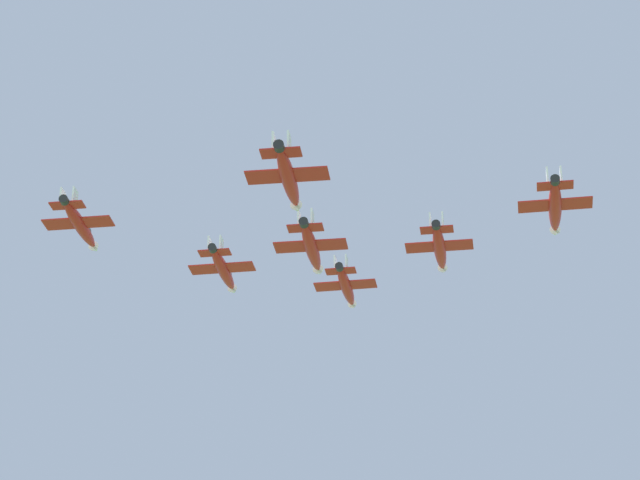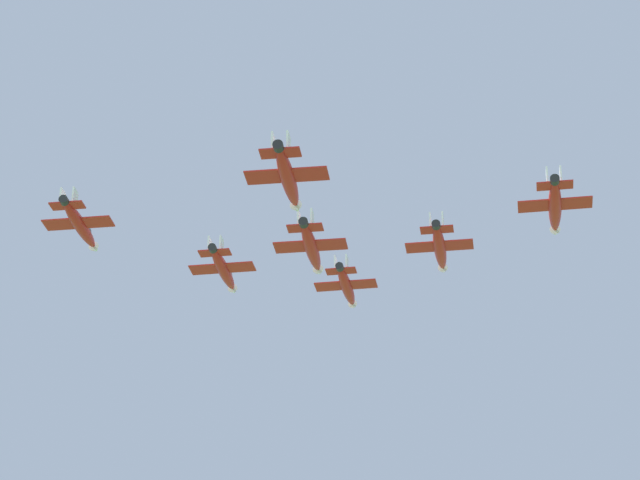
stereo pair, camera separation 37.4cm
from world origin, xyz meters
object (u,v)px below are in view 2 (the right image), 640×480
Objects in this scene: jet_lead at (347,286)px; jet_right_wingman at (440,247)px; jet_left_outer at (80,224)px; jet_left_wingman at (223,269)px; jet_trailing at (288,177)px; jet_slot_rear at (311,247)px; jet_right_outer at (555,206)px.

jet_lead is 1.01× the size of jet_right_wingman.
jet_left_outer is at bearing 111.68° from jet_right_wingman.
jet_left_wingman is 1.01× the size of jet_left_outer.
jet_lead is at bearing -1.06° from jet_trailing.
jet_lead is at bearing -0.63° from jet_slot_rear.
jet_left_wingman is at bearing 90.27° from jet_right_wingman.
jet_left_wingman is 29.73m from jet_right_wingman.
jet_right_outer is at bearing -60.59° from jet_trailing.
jet_slot_rear is (-29.65, -1.87, -3.41)m from jet_right_outer.
jet_left_outer reaches higher than jet_trailing.
jet_left_outer is 59.45m from jet_right_outer.
jet_right_wingman is at bearing 41.06° from jet_right_outer.
jet_left_wingman is (-13.72, -18.38, -4.48)m from jet_lead.
jet_right_wingman is 1.02× the size of jet_right_outer.
jet_right_outer is at bearing -90.27° from jet_left_outer.
jet_right_wingman is (15.93, -16.51, -3.24)m from jet_lead.
jet_right_outer is at bearing -139.37° from jet_right_wingman.
jet_right_outer is at bearing -138.50° from jet_lead.
jet_right_outer reaches higher than jet_slot_rear.
jet_right_wingman is 1.03× the size of jet_left_outer.
jet_right_wingman reaches higher than jet_right_outer.
jet_lead is 36.58m from jet_slot_rear.
jet_left_wingman is at bearing 69.28° from jet_right_outer.
jet_slot_rear is (-13.72, -18.38, -7.55)m from jet_right_wingman.
jet_left_wingman is at bearing 140.77° from jet_lead.
jet_left_outer reaches higher than jet_slot_rear.
jet_right_wingman is 24.15m from jet_slot_rear.
jet_trailing reaches higher than jet_slot_rear.
jet_left_outer is 0.96× the size of jet_trailing.
jet_right_outer is at bearing -90.63° from jet_slot_rear.
jet_slot_rear is at bearing -178.86° from jet_lead.
jet_right_wingman is 47.92m from jet_left_outer.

